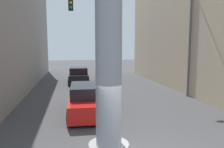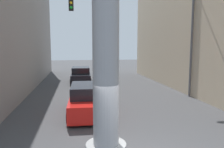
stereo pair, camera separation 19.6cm
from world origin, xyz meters
name	(u,v)px [view 2 (the right image)]	position (x,y,z in m)	size (l,w,h in m)	color
ground_plane	(100,95)	(0.00, 10.00, 0.00)	(85.67, 85.67, 0.00)	#424244
building_right	(213,11)	(9.42, 11.09, 6.49)	(6.12, 23.90, 12.97)	#C6B293
street_lamp	(187,32)	(5.94, 8.64, 4.62)	(2.61, 0.28, 7.67)	#59595E
traffic_light_mast	(11,30)	(-4.75, 5.57, 4.39)	(5.27, 0.32, 6.25)	#333333
car_lead	(89,100)	(-1.06, 5.85, 0.74)	(2.31, 4.79, 1.56)	black
car_far	(81,75)	(-1.28, 16.05, 0.74)	(2.08, 4.64, 1.56)	black
palm_tree_mid_left	(3,27)	(-6.66, 10.66, 4.90)	(2.71, 2.65, 7.89)	brown
pedestrian_far_left	(31,76)	(-5.65, 13.93, 1.01)	(0.42, 0.42, 1.73)	black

